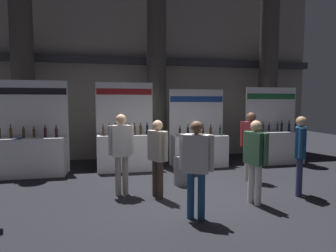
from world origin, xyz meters
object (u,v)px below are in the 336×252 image
object	(u,v)px
exhibitor_booth_0	(30,152)
trash_bin	(181,170)
exhibitor_booth_2	(199,147)
visitor_8	(251,140)
exhibitor_booth_1	(126,148)
visitor_5	(196,161)
visitor_1	(121,147)
visitor_3	(158,152)
exhibitor_booth_3	(275,144)
visitor_7	(255,154)
visitor_2	(300,149)

from	to	relation	value
exhibitor_booth_0	trash_bin	bearing A→B (deg)	-22.75
exhibitor_booth_2	visitor_8	world-z (taller)	exhibitor_booth_2
exhibitor_booth_1	visitor_5	distance (m)	3.81
visitor_1	visitor_3	size ratio (longest dim) A/B	1.07
exhibitor_booth_1	exhibitor_booth_3	size ratio (longest dim) A/B	1.04
exhibitor_booth_1	trash_bin	xyz separation A→B (m)	(1.23, -1.72, -0.29)
exhibitor_booth_2	visitor_1	distance (m)	3.32
visitor_5	visitor_8	xyz separation A→B (m)	(2.01, 1.91, 0.03)
exhibitor_booth_0	visitor_3	bearing A→B (deg)	-37.19
exhibitor_booth_2	visitor_7	xyz separation A→B (m)	(0.07, -3.26, 0.38)
exhibitor_booth_2	trash_bin	bearing A→B (deg)	-119.79
visitor_3	visitor_7	xyz separation A→B (m)	(1.77, -0.74, 0.02)
exhibitor_booth_3	visitor_1	distance (m)	5.45
exhibitor_booth_1	visitor_1	distance (m)	2.21
visitor_1	visitor_7	world-z (taller)	visitor_1
visitor_7	visitor_8	world-z (taller)	visitor_8
exhibitor_booth_3	visitor_3	world-z (taller)	exhibitor_booth_3
exhibitor_booth_2	visitor_2	size ratio (longest dim) A/B	1.42
visitor_8	trash_bin	bearing A→B (deg)	34.95
visitor_1	visitor_3	xyz separation A→B (m)	(0.72, -0.31, -0.07)
exhibitor_booth_0	trash_bin	world-z (taller)	exhibitor_booth_0
trash_bin	visitor_1	distance (m)	1.63
visitor_8	exhibitor_booth_3	bearing A→B (deg)	-100.24
visitor_1	visitor_2	bearing A→B (deg)	-16.37
exhibitor_booth_0	exhibitor_booth_1	xyz separation A→B (m)	(2.54, 0.14, 0.00)
exhibitor_booth_1	visitor_3	world-z (taller)	exhibitor_booth_1
exhibitor_booth_2	visitor_7	world-z (taller)	exhibitor_booth_2
exhibitor_booth_3	visitor_3	size ratio (longest dim) A/B	1.54
exhibitor_booth_2	visitor_7	distance (m)	3.28
exhibitor_booth_3	visitor_8	world-z (taller)	exhibitor_booth_3
trash_bin	visitor_1	xyz separation A→B (m)	(-1.42, -0.45, 0.68)
exhibitor_booth_2	visitor_5	bearing A→B (deg)	-108.67
exhibitor_booth_1	exhibitor_booth_3	distance (m)	4.80
visitor_3	visitor_5	bearing A→B (deg)	-6.03
visitor_5	exhibitor_booth_0	bearing A→B (deg)	-16.90
exhibitor_booth_1	visitor_3	bearing A→B (deg)	-77.76
exhibitor_booth_0	trash_bin	size ratio (longest dim) A/B	3.73
exhibitor_booth_3	visitor_1	size ratio (longest dim) A/B	1.43
exhibitor_booth_3	trash_bin	world-z (taller)	exhibitor_booth_3
visitor_2	visitor_3	bearing A→B (deg)	117.35
exhibitor_booth_0	visitor_7	world-z (taller)	exhibitor_booth_0
exhibitor_booth_0	visitor_3	distance (m)	3.88
exhibitor_booth_1	trash_bin	distance (m)	2.14
visitor_5	trash_bin	bearing A→B (deg)	-69.11
exhibitor_booth_3	trash_bin	size ratio (longest dim) A/B	3.57
exhibitor_booth_2	exhibitor_booth_3	size ratio (longest dim) A/B	0.96
exhibitor_booth_2	visitor_5	distance (m)	3.93
trash_bin	visitor_7	distance (m)	1.94
exhibitor_booth_1	exhibitor_booth_2	distance (m)	2.25
exhibitor_booth_0	visitor_8	distance (m)	5.79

